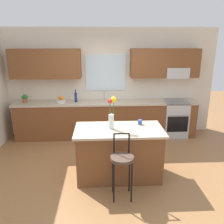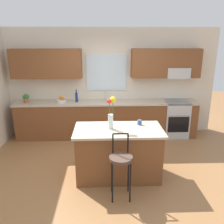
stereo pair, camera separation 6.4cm
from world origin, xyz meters
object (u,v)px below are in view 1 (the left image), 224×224
Objects in this scene: oven_range at (174,118)px; fruit_bowl_oranges at (61,100)px; mug_ceramic at (140,122)px; potted_plant_small at (25,98)px; bar_stool_near at (122,161)px; flower_vase at (112,112)px; bottle_olive_oil at (76,97)px; kitchen_island at (119,153)px.

oven_range is 3.83× the size of fruit_bowl_oranges.
mug_ceramic is at bearing -45.00° from fruit_bowl_oranges.
mug_ceramic is at bearing -33.46° from potted_plant_small.
fruit_bowl_oranges is (-1.70, 1.70, 0.00)m from mug_ceramic.
oven_range is 2.95m from bar_stool_near.
bar_stool_near is at bearing -116.09° from mug_ceramic.
flower_vase reaches higher than bar_stool_near.
flower_vase is 2.04m from bottle_olive_oil.
potted_plant_small reaches higher than mug_ceramic.
bar_stool_near reaches higher than kitchen_island.
bar_stool_near is 11.58× the size of mug_ceramic.
oven_range is 2.95× the size of bottle_olive_oil.
potted_plant_small reaches higher than bar_stool_near.
bottle_olive_oil is at bearing -0.52° from fruit_bowl_oranges.
kitchen_island is at bearing -153.57° from mug_ceramic.
bottle_olive_oil is (-0.92, 2.51, 0.41)m from bar_stool_near.
fruit_bowl_oranges is at bearing 117.33° from bar_stool_near.
flower_vase is at bearing -67.03° from bottle_olive_oil.
kitchen_island is 4.95× the size of bottle_olive_oil.
bar_stool_near is at bearing -122.62° from oven_range.
kitchen_island is 1.48× the size of bar_stool_near.
bar_stool_near is 2.85m from fruit_bowl_oranges.
bottle_olive_oil is at bearing 0.11° from potted_plant_small.
kitchen_island is 2.18m from bottle_olive_oil.
potted_plant_small reaches higher than kitchen_island.
oven_range is at bearing 57.38° from bar_stool_near.
potted_plant_small is (-3.75, 0.02, 0.58)m from oven_range.
flower_vase is (-0.13, 0.63, 0.59)m from bar_stool_near.
oven_range is 2.11m from mug_ceramic.
kitchen_island is 0.67m from mug_ceramic.
bar_stool_near is 0.87m from flower_vase.
potted_plant_small is (-2.03, 1.87, -0.18)m from flower_vase.
mug_ceramic is (-1.19, -1.67, 0.51)m from oven_range.
bar_stool_near is at bearing -62.67° from fruit_bowl_oranges.
potted_plant_small is at bearing 138.82° from kitchen_island.
fruit_bowl_oranges is at bearing 124.40° from kitchen_island.
fruit_bowl_oranges reaches higher than oven_range.
mug_ceramic is 0.29× the size of bottle_olive_oil.
kitchen_island is at bearing -130.41° from oven_range.
flower_vase reaches higher than fruit_bowl_oranges.
flower_vase is (-0.13, 0.02, 0.76)m from kitchen_island.
kitchen_island is 2.93m from potted_plant_small.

